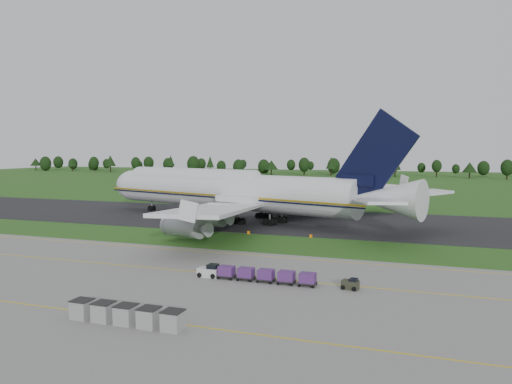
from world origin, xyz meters
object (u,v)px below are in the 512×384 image
at_px(baggage_train, 253,274).
at_px(utility_cart, 350,285).
at_px(aircraft, 233,190).
at_px(uld_row, 126,314).
at_px(edge_markers, 279,235).

xyz_separation_m(baggage_train, utility_cart, (11.54, 0.24, -0.32)).
distance_m(aircraft, baggage_train, 53.29).
xyz_separation_m(aircraft, uld_row, (16.33, -65.93, -5.68)).
bearing_deg(edge_markers, uld_row, -89.62).
relative_size(baggage_train, utility_cart, 7.37).
relative_size(aircraft, edge_markers, 6.66).
bearing_deg(edge_markers, baggage_train, -78.75).
xyz_separation_m(aircraft, utility_cart, (33.76, -47.86, -6.07)).
relative_size(aircraft, baggage_train, 5.53).
height_order(baggage_train, edge_markers, baggage_train).
bearing_deg(baggage_train, edge_markers, 101.25).
height_order(aircraft, baggage_train, aircraft).
xyz_separation_m(baggage_train, edge_markers, (-6.21, 31.23, -0.61)).
distance_m(baggage_train, uld_row, 18.77).
relative_size(utility_cart, edge_markers, 0.16).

